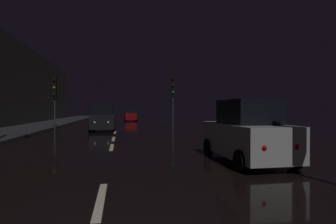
{
  "coord_description": "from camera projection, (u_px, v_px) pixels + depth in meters",
  "views": [
    {
      "loc": [
        0.37,
        -2.34,
        1.76
      ],
      "look_at": [
        3.59,
        15.59,
        1.58
      ],
      "focal_mm": 28.74,
      "sensor_mm": 36.0,
      "label": 1
    }
  ],
  "objects": [
    {
      "name": "car_distant_taillights",
      "position": [
        131.0,
        115.0,
        40.4
      ],
      "size": [
        1.81,
        3.93,
        1.98
      ],
      "rotation": [
        0.0,
        0.0,
        1.57
      ],
      "color": "maroon",
      "rests_on": "ground"
    },
    {
      "name": "car_parked_right_near",
      "position": [
        246.0,
        133.0,
        9.09
      ],
      "size": [
        1.91,
        4.13,
        2.08
      ],
      "rotation": [
        0.0,
        0.0,
        1.57
      ],
      "color": "silver",
      "rests_on": "ground"
    },
    {
      "name": "traffic_light_far_right",
      "position": [
        173.0,
        90.0,
        25.69
      ],
      "size": [
        0.35,
        0.48,
        4.96
      ],
      "rotation": [
        0.0,
        0.0,
        -1.71
      ],
      "color": "#38383A",
      "rests_on": "ground"
    },
    {
      "name": "lane_centerline",
      "position": [
        112.0,
        144.0,
        13.51
      ],
      "size": [
        0.16,
        17.72,
        0.01
      ],
      "color": "beige",
      "rests_on": "ground"
    },
    {
      "name": "ground",
      "position": [
        116.0,
        127.0,
        26.37
      ],
      "size": [
        27.77,
        84.0,
        0.02
      ],
      "primitive_type": "cube",
      "color": "black"
    },
    {
      "name": "sidewalk_left",
      "position": [
        32.0,
        127.0,
        25.02
      ],
      "size": [
        4.4,
        84.0,
        0.15
      ],
      "primitive_type": "cube",
      "color": "#28282B",
      "rests_on": "ground"
    },
    {
      "name": "traffic_light_far_left",
      "position": [
        55.0,
        92.0,
        24.02
      ],
      "size": [
        0.33,
        0.47,
        4.63
      ],
      "rotation": [
        0.0,
        0.0,
        -1.65
      ],
      "color": "#38383A",
      "rests_on": "ground"
    },
    {
      "name": "car_approaching_headlights",
      "position": [
        103.0,
        119.0,
        22.15
      ],
      "size": [
        1.98,
        4.29,
        2.16
      ],
      "rotation": [
        0.0,
        0.0,
        -1.57
      ],
      "color": "black",
      "rests_on": "ground"
    }
  ]
}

